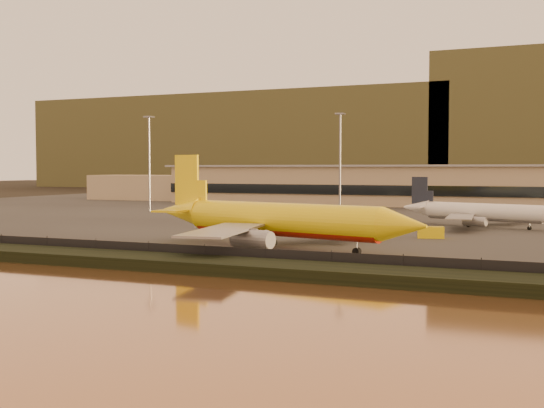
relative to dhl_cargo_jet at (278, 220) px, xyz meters
The scene contains 11 objects.
ground 7.80m from the dhl_cargo_jet, 128.87° to the right, with size 900.00×900.00×0.00m, color black.
embankment 22.74m from the dhl_cargo_jet, 100.51° to the right, with size 320.00×7.00×1.40m, color black.
tarmac 90.10m from the dhl_cargo_jet, 92.61° to the left, with size 320.00×220.00×0.20m, color #2D2D2D.
perimeter_fence 18.78m from the dhl_cargo_jet, 102.77° to the right, with size 300.00×0.05×2.20m, color black.
terminal_building 121.91m from the dhl_cargo_jet, 98.79° to the left, with size 202.00×25.00×12.60m.
apron_light_masts 71.68m from the dhl_cargo_jet, 81.14° to the left, with size 152.20×12.20×25.40m.
distant_hills 336.93m from the dhl_cargo_jet, 94.24° to the left, with size 470.00×160.00×70.00m.
dhl_cargo_jet is the anchor object (origin of this frame).
white_narrowbody_jet 53.38m from the dhl_cargo_jet, 64.52° to the left, with size 33.14×31.52×9.74m.
gse_vehicle_yellow 29.26m from the dhl_cargo_jet, 52.69° to the left, with size 4.24×1.91×1.91m, color yellow.
gse_vehicle_white 37.29m from the dhl_cargo_jet, 134.38° to the left, with size 4.40×1.98×1.98m, color white.
Camera 1 is at (41.24, -84.92, 11.70)m, focal length 45.00 mm.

